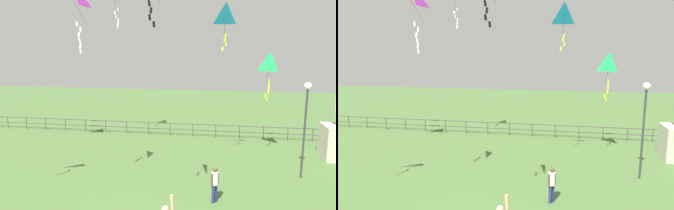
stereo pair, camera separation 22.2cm
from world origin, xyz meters
TOP-DOWN VIEW (x-y plane):
  - lamppost at (6.45, 7.40)m, footprint 0.36×0.36m
  - person_3 at (2.20, 4.14)m, footprint 0.33×0.38m
  - kite_4 at (2.51, 7.95)m, footprint 0.90×0.80m
  - kite_5 at (5.14, 10.46)m, footprint 0.94×0.85m
  - waterfront_railing at (-0.35, 14.00)m, footprint 36.04×0.06m

SIDE VIEW (x-z plane):
  - waterfront_railing at x=-0.35m, z-range 0.16..1.11m
  - person_3 at x=2.20m, z-range 0.12..1.68m
  - lamppost at x=6.45m, z-range 1.06..5.88m
  - kite_5 at x=5.14m, z-range 4.12..6.94m
  - kite_4 at x=2.51m, z-range 6.85..9.19m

